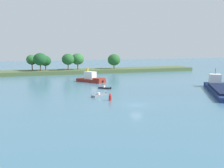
# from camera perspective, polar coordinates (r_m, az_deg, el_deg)

# --- Properties ---
(ground_plane) EXTENTS (400.00, 400.00, 0.00)m
(ground_plane) POSITION_cam_1_polar(r_m,az_deg,el_deg) (59.86, 5.01, -4.31)
(ground_plane) COLOR teal
(treeline_island) EXTENTS (93.15, 12.90, 9.59)m
(treeline_island) POSITION_cam_1_polar(r_m,az_deg,el_deg) (132.75, -4.24, 3.46)
(treeline_island) COLOR #4C6038
(treeline_island) RESTS_ON ground
(tugboat) EXTENTS (9.13, 11.20, 4.84)m
(tugboat) POSITION_cam_1_polar(r_m,az_deg,el_deg) (98.19, -4.25, 1.12)
(tugboat) COLOR maroon
(tugboat) RESTS_ON ground
(small_motorboat) EXTENTS (4.86, 3.82, 0.98)m
(small_motorboat) POSITION_cam_1_polar(r_m,az_deg,el_deg) (70.27, -2.58, -2.27)
(small_motorboat) COLOR slate
(small_motorboat) RESTS_ON ground
(fishing_skiff) EXTENTS (3.60, 3.79, 0.85)m
(fishing_skiff) POSITION_cam_1_polar(r_m,az_deg,el_deg) (82.75, -1.48, -0.79)
(fishing_skiff) COLOR black
(fishing_skiff) RESTS_ON ground
(cargo_barge) EXTENTS (19.72, 27.83, 5.73)m
(cargo_barge) POSITION_cam_1_polar(r_m,az_deg,el_deg) (81.04, 21.50, -1.00)
(cargo_barge) COLOR navy
(cargo_barge) RESTS_ON ground
(channel_buoy_red) EXTENTS (0.70, 0.70, 1.90)m
(channel_buoy_red) POSITION_cam_1_polar(r_m,az_deg,el_deg) (64.47, -0.37, -2.68)
(channel_buoy_red) COLOR red
(channel_buoy_red) RESTS_ON ground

